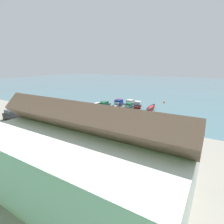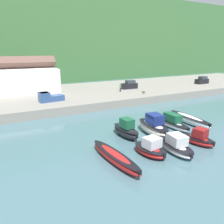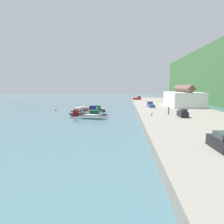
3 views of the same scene
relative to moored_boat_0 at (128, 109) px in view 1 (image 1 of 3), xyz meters
name	(u,v)px [view 1 (image 1 of 3)]	position (x,y,z in m)	size (l,w,h in m)	color
ground_plane	(122,110)	(2.41, -0.90, -0.97)	(320.00, 320.00, 0.00)	#476B75
quay_promenade	(46,141)	(2.41, 26.33, -0.14)	(135.68, 25.89, 1.65)	gray
harbor_clubhouse	(83,157)	(-10.94, 32.35, 3.69)	(19.17, 11.28, 8.36)	white
moored_boat_0	(128,109)	(0.00, 0.00, 0.00)	(2.19, 5.21, 2.64)	black
moored_boat_1	(118,106)	(3.85, -0.97, 0.15)	(2.91, 6.46, 2.99)	white
moored_boat_2	(104,106)	(8.22, 0.30, -0.21)	(2.13, 7.95, 2.15)	silver
moored_boat_3	(95,105)	(11.79, -0.01, -0.24)	(1.95, 8.70, 1.37)	white
moored_boat_4	(151,108)	(-4.70, -5.53, -0.34)	(2.25, 8.60, 1.17)	red
moored_boat_5	(137,106)	(-0.29, -5.80, -0.21)	(3.04, 4.61, 2.13)	red
moored_boat_6	(130,104)	(2.74, -6.47, -0.20)	(2.97, 6.13, 2.17)	white
moored_boat_7	(118,103)	(6.82, -6.25, -0.23)	(2.80, 4.52, 2.08)	red
parked_car_2	(12,116)	(15.67, 24.16, 1.60)	(4.21, 1.82, 2.16)	black
pickup_truck_0	(112,127)	(-6.00, 19.00, 1.50)	(4.92, 2.48, 1.90)	#2D4C84
person_on_quay	(35,115)	(11.54, 21.63, 1.78)	(0.40, 0.40, 2.14)	#232838
dog_on_quay	(45,111)	(14.70, 16.54, 1.14)	(0.83, 0.70, 0.68)	brown
mooring_buoy_0	(164,102)	(-5.30, -18.00, -0.65)	(0.63, 0.63, 0.63)	orange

